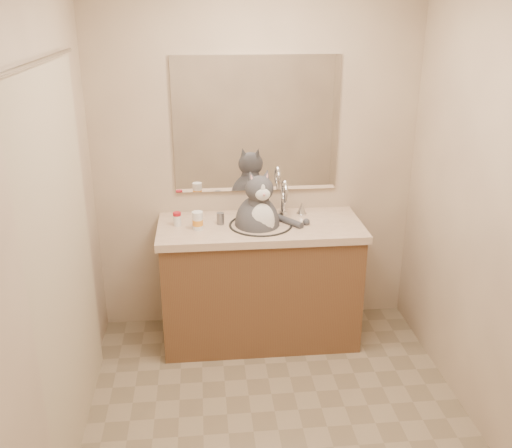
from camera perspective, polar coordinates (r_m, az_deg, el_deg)
The scene contains 8 objects.
room at distance 2.72m, azimuth 2.61°, elevation -0.41°, with size 2.22×2.52×2.42m.
vanity at distance 3.90m, azimuth 0.42°, elevation -5.59°, with size 1.34×0.59×1.12m.
mirror at distance 3.83m, azimuth 0.02°, elevation 9.87°, with size 1.10×0.02×0.90m, color white.
shower_curtain at distance 2.93m, azimuth -18.57°, elevation -3.50°, with size 0.02×1.30×1.93m.
cat at distance 3.71m, azimuth 0.22°, elevation 0.34°, with size 0.47×0.38×0.59m.
pill_bottle_redcap at distance 3.73m, azimuth -7.89°, elevation 0.51°, with size 0.06×0.06×0.09m.
pill_bottle_orange at distance 3.65m, azimuth -5.85°, elevation 0.31°, with size 0.09×0.09×0.12m.
grey_canister at distance 3.73m, azimuth -3.58°, elevation 0.55°, with size 0.06×0.06×0.08m.
Camera 1 is at (-0.37, -2.50, 2.19)m, focal length 40.00 mm.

